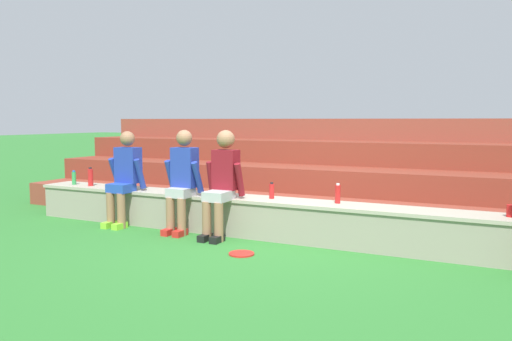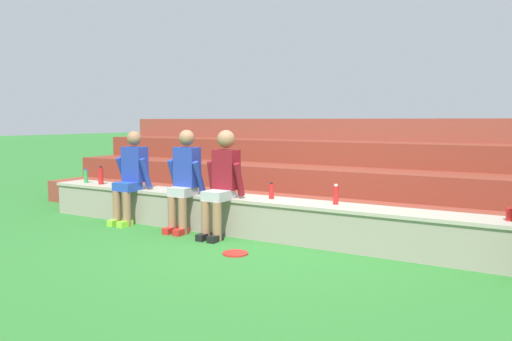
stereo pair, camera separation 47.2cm
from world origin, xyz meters
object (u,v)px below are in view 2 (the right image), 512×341
person_far_left (131,175)px  water_bottle_near_right (101,176)px  water_bottle_mid_left (86,176)px  frisbee (235,253)px  water_bottle_center_gap (336,195)px  person_center (222,180)px  water_bottle_mid_right (271,191)px  person_left_of_center (184,178)px  plastic_cup_right_end (510,215)px

person_far_left → water_bottle_near_right: 0.82m
person_far_left → water_bottle_near_right: (-0.80, 0.18, -0.08)m
water_bottle_mid_left → frisbee: water_bottle_mid_left is taller
person_far_left → water_bottle_center_gap: size_ratio=5.51×
person_center → person_far_left: bearing=178.9°
person_far_left → water_bottle_mid_right: (2.09, 0.26, -0.11)m
water_bottle_mid_left → frisbee: (3.28, -0.83, -0.57)m
water_bottle_near_right → water_bottle_mid_right: size_ratio=1.35×
water_bottle_near_right → water_bottle_mid_left: (-0.33, 0.00, -0.03)m
person_left_of_center → water_bottle_mid_left: size_ratio=6.15×
plastic_cup_right_end → water_bottle_mid_left: bearing=-179.4°
person_center → person_left_of_center: bearing=-179.2°
water_bottle_near_right → frisbee: 3.12m
person_far_left → water_bottle_mid_right: size_ratio=6.33×
person_far_left → plastic_cup_right_end: (4.74, 0.24, -0.15)m
water_bottle_mid_left → water_bottle_mid_right: (3.22, 0.08, -0.01)m
water_bottle_center_gap → frisbee: water_bottle_center_gap is taller
person_left_of_center → water_bottle_center_gap: (1.96, 0.32, -0.11)m
person_far_left → water_bottle_center_gap: bearing=5.4°
person_left_of_center → water_bottle_mid_left: (-2.11, 0.22, -0.12)m
water_bottle_mid_left → plastic_cup_right_end: 5.87m
person_far_left → water_bottle_mid_left: 1.15m
person_center → water_bottle_mid_right: bearing=28.4°
person_left_of_center → water_bottle_mid_right: size_ratio=6.46×
person_left_of_center → water_bottle_near_right: size_ratio=4.80×
person_center → water_bottle_near_right: size_ratio=4.80×
water_bottle_near_right → frisbee: water_bottle_near_right is taller
person_far_left → person_left_of_center: size_ratio=0.98×
person_left_of_center → person_far_left: bearing=177.8°
water_bottle_mid_right → plastic_cup_right_end: (2.64, -0.02, -0.03)m
person_far_left → water_bottle_near_right: person_far_left is taller
water_bottle_mid_right → person_left_of_center: bearing=-165.1°
person_left_of_center → frisbee: bearing=-27.5°
person_left_of_center → person_center: person_center is taller
person_center → water_bottle_mid_right: person_center is taller
water_bottle_near_right → water_bottle_center_gap: water_bottle_near_right is taller
water_bottle_near_right → water_bottle_mid_left: 0.33m
frisbee → water_bottle_near_right: bearing=164.3°
person_center → water_bottle_mid_left: person_center is taller
water_bottle_center_gap → water_bottle_near_right: bearing=-178.6°
person_left_of_center → frisbee: 1.49m
water_bottle_center_gap → water_bottle_mid_right: size_ratio=1.15×
water_bottle_mid_right → frisbee: 1.07m
person_far_left → plastic_cup_right_end: bearing=2.9°
frisbee → water_bottle_mid_left: bearing=165.8°
person_center → water_bottle_center_gap: bearing=12.6°
person_far_left → frisbee: (2.15, -0.65, -0.68)m
person_center → water_bottle_near_right: (-2.36, 0.21, -0.09)m
water_bottle_center_gap → frisbee: bearing=-130.4°
person_far_left → water_bottle_mid_right: 2.11m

